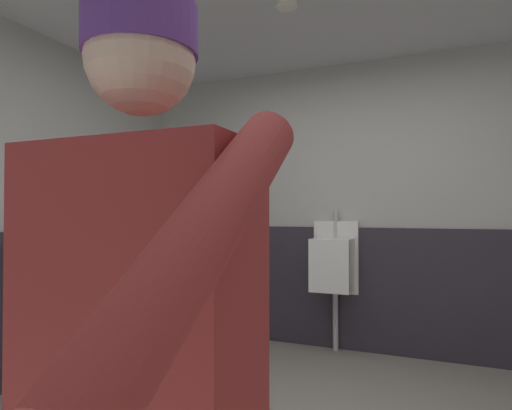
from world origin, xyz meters
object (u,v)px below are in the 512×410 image
at_px(urinal_solo, 333,264).
at_px(trash_bin, 79,331).
at_px(person, 137,340).
at_px(hand_dryer, 31,236).

height_order(urinal_solo, trash_bin, urinal_solo).
distance_m(urinal_solo, trash_bin, 2.10).
bearing_deg(trash_bin, person, -42.48).
relative_size(urinal_solo, person, 0.75).
bearing_deg(hand_dryer, trash_bin, 50.42).
bearing_deg(trash_bin, urinal_solo, 39.37).
height_order(person, trash_bin, person).
xyz_separation_m(person, hand_dryer, (-2.05, 1.45, 0.09)).
relative_size(person, hand_dryer, 5.87).
bearing_deg(urinal_solo, hand_dryer, -139.16).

